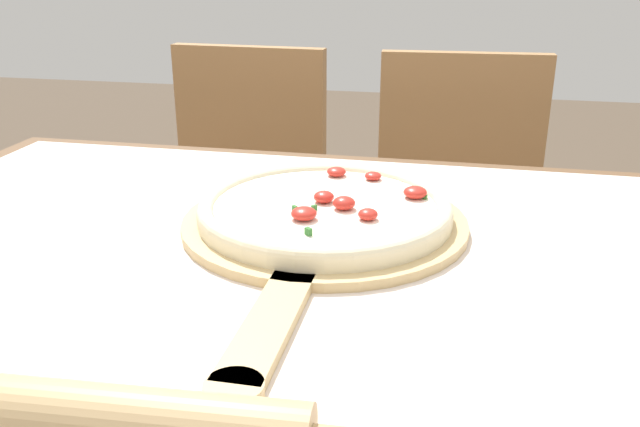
% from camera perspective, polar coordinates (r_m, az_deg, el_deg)
% --- Properties ---
extents(dining_table, '(1.20, 0.94, 0.78)m').
position_cam_1_polar(dining_table, '(0.83, -4.76, -12.17)').
color(dining_table, brown).
rests_on(dining_table, ground_plane).
extents(towel_cloth, '(1.12, 0.86, 0.00)m').
position_cam_1_polar(towel_cloth, '(0.77, -5.03, -4.64)').
color(towel_cloth, silver).
rests_on(towel_cloth, dining_table).
extents(pizza_peel, '(0.36, 0.57, 0.01)m').
position_cam_1_polar(pizza_peel, '(0.85, 0.10, -1.34)').
color(pizza_peel, tan).
rests_on(pizza_peel, towel_cloth).
extents(pizza, '(0.32, 0.32, 0.04)m').
position_cam_1_polar(pizza, '(0.86, 0.45, 0.40)').
color(pizza, beige).
rests_on(pizza, pizza_peel).
extents(rolling_pin, '(0.45, 0.08, 0.05)m').
position_cam_1_polar(rolling_pin, '(0.53, -20.96, -15.81)').
color(rolling_pin, tan).
rests_on(rolling_pin, towel_cloth).
extents(chair_left, '(0.42, 0.42, 0.90)m').
position_cam_1_polar(chair_left, '(1.67, -6.71, 0.46)').
color(chair_left, '#A37547').
rests_on(chair_left, ground_plane).
extents(chair_right, '(0.42, 0.42, 0.90)m').
position_cam_1_polar(chair_right, '(1.59, 11.41, -0.92)').
color(chair_right, '#A37547').
rests_on(chair_right, ground_plane).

